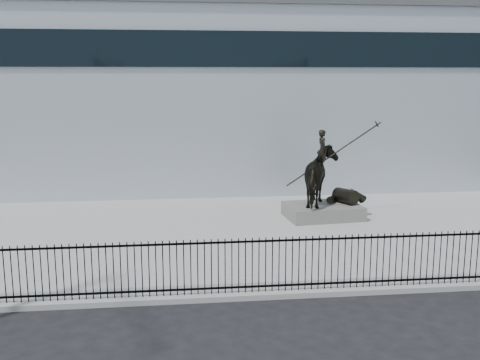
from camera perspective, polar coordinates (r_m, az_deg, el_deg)
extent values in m
plane|color=black|center=(14.19, 2.03, -13.72)|extent=(120.00, 120.00, 0.00)
cube|color=#979895|center=(20.69, -0.90, -5.58)|extent=(30.00, 12.00, 0.15)
cube|color=silver|center=(32.86, -3.22, 8.25)|extent=(44.00, 14.00, 9.00)
cube|color=black|center=(15.21, 1.32, -10.77)|extent=(22.00, 0.05, 0.05)
cube|color=black|center=(14.80, 1.34, -6.26)|extent=(22.00, 0.05, 0.05)
cube|color=black|center=(15.00, 1.33, -8.63)|extent=(22.00, 0.03, 1.50)
cube|color=#5F5C57|center=(22.98, 8.41, -3.15)|extent=(3.12, 2.29, 0.55)
imported|color=black|center=(22.68, 8.51, 0.40)|extent=(2.20, 2.50, 2.34)
imported|color=black|center=(22.48, 8.37, 3.07)|extent=(0.43, 0.61, 1.58)
cylinder|color=black|center=(22.66, 9.33, 2.49)|extent=(3.75, 0.42, 2.38)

